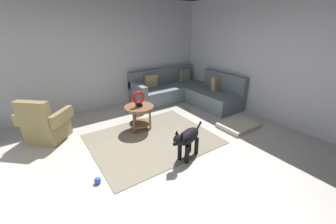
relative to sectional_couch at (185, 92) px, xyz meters
The scene contains 11 objects.
ground_plane 2.85m from the sectional_couch, 134.68° to the right, with size 6.00×6.00×0.10m, color beige.
wall_back 2.44m from the sectional_couch, 155.09° to the left, with size 6.00×0.12×2.70m, color silver.
wall_right 2.47m from the sectional_couch, 64.81° to the right, with size 0.12×6.00×2.70m, color silver.
area_rug 2.28m from the sectional_couch, 144.49° to the right, with size 2.30×1.90×0.01m, color gray.
sectional_couch is the anchor object (origin of this frame).
armchair 3.54m from the sectional_couch, behind, with size 1.00×0.98×0.88m.
side_table 2.03m from the sectional_couch, 156.28° to the right, with size 0.60×0.60×0.54m.
torus_sculpture 2.07m from the sectional_couch, 156.28° to the right, with size 0.28×0.08×0.33m.
dog_bed_mat 1.95m from the sectional_couch, 90.36° to the right, with size 0.80×0.60×0.09m, color beige.
dog 2.74m from the sectional_couch, 127.66° to the right, with size 0.82×0.38×0.63m.
dog_toy_ball 3.66m from the sectional_couch, 148.30° to the right, with size 0.10×0.10×0.10m, color blue.
Camera 1 is at (-1.60, -2.39, 2.12)m, focal length 22.10 mm.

